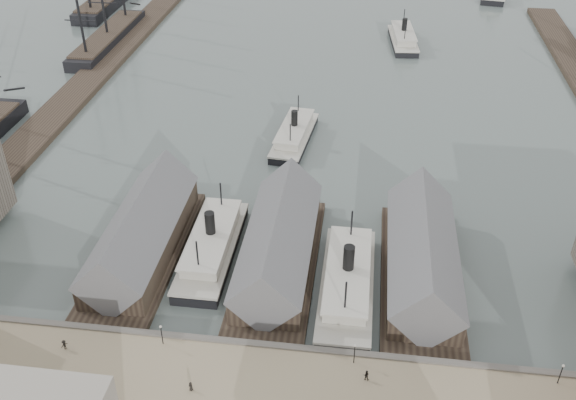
# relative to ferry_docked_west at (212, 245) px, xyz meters

# --- Properties ---
(ground) EXTENTS (900.00, 900.00, 0.00)m
(ground) POSITION_rel_ferry_docked_west_xyz_m (13.00, -18.17, -2.45)
(ground) COLOR #4B5753
(ground) RESTS_ON ground
(seawall) EXTENTS (180.00, 1.20, 2.30)m
(seawall) POSITION_rel_ferry_docked_west_xyz_m (13.00, -23.37, -1.30)
(seawall) COLOR #59544C
(seawall) RESTS_ON ground
(west_wharf) EXTENTS (10.00, 220.00, 1.60)m
(west_wharf) POSITION_rel_ferry_docked_west_xyz_m (-55.00, 81.83, -1.65)
(west_wharf) COLOR #2D231C
(west_wharf) RESTS_ON ground
(ferry_shed_west) EXTENTS (14.00, 42.00, 12.60)m
(ferry_shed_west) POSITION_rel_ferry_docked_west_xyz_m (-13.00, -1.29, 2.19)
(ferry_shed_west) COLOR #2D231C
(ferry_shed_west) RESTS_ON ground
(ferry_shed_center) EXTENTS (14.00, 42.00, 12.60)m
(ferry_shed_center) POSITION_rel_ferry_docked_west_xyz_m (13.00, -1.29, 2.19)
(ferry_shed_center) COLOR #2D231C
(ferry_shed_center) RESTS_ON ground
(ferry_shed_east) EXTENTS (14.00, 42.00, 12.60)m
(ferry_shed_east) POSITION_rel_ferry_docked_west_xyz_m (39.00, -1.29, 2.19)
(ferry_shed_east) COLOR #2D231C
(ferry_shed_east) RESTS_ON ground
(lamp_post_near_w) EXTENTS (0.44, 0.44, 3.92)m
(lamp_post_near_w) POSITION_rel_ferry_docked_west_xyz_m (-2.00, -25.17, 2.27)
(lamp_post_near_w) COLOR black
(lamp_post_near_w) RESTS_ON quay
(lamp_post_near_e) EXTENTS (0.44, 0.44, 3.92)m
(lamp_post_near_e) POSITION_rel_ferry_docked_west_xyz_m (28.00, -25.17, 2.27)
(lamp_post_near_e) COLOR black
(lamp_post_near_e) RESTS_ON quay
(lamp_post_far_e) EXTENTS (0.44, 0.44, 3.92)m
(lamp_post_far_e) POSITION_rel_ferry_docked_west_xyz_m (58.00, -25.17, 2.27)
(lamp_post_far_e) COLOR black
(lamp_post_far_e) RESTS_ON quay
(ferry_docked_west) EXTENTS (8.77, 29.23, 10.44)m
(ferry_docked_west) POSITION_rel_ferry_docked_west_xyz_m (0.00, 0.00, 0.00)
(ferry_docked_west) COLOR black
(ferry_docked_west) RESTS_ON ground
(ferry_docked_east) EXTENTS (9.14, 30.46, 10.88)m
(ferry_docked_east) POSITION_rel_ferry_docked_west_xyz_m (26.00, -7.24, 0.10)
(ferry_docked_east) COLOR black
(ferry_docked_east) RESTS_ON ground
(ferry_open_near) EXTENTS (9.93, 25.70, 8.96)m
(ferry_open_near) POSITION_rel_ferry_docked_west_xyz_m (9.96, 46.90, -0.35)
(ferry_open_near) COLOR black
(ferry_open_near) RESTS_ON ground
(ferry_open_mid) EXTENTS (10.38, 26.81, 9.35)m
(ferry_open_mid) POSITION_rel_ferry_docked_west_xyz_m (37.95, 120.04, -0.26)
(ferry_open_mid) COLOR black
(ferry_open_mid) RESTS_ON ground
(sailing_ship_mid) EXTENTS (9.00, 52.00, 37.00)m
(sailing_ship_mid) POSITION_rel_ferry_docked_west_xyz_m (-60.87, 107.07, 0.20)
(sailing_ship_mid) COLOR black
(sailing_ship_mid) RESTS_ON ground
(pedestrian_2) EXTENTS (1.16, 1.30, 1.75)m
(pedestrian_2) POSITION_rel_ferry_docked_west_xyz_m (-16.84, -28.22, 0.43)
(pedestrian_2) COLOR black
(pedestrian_2) RESTS_ON quay
(pedestrian_4) EXTENTS (0.93, 0.83, 1.60)m
(pedestrian_4) POSITION_rel_ferry_docked_west_xyz_m (4.73, -33.48, 0.35)
(pedestrian_4) COLOR black
(pedestrian_4) RESTS_ON quay
(pedestrian_6) EXTENTS (0.92, 0.74, 1.80)m
(pedestrian_6) POSITION_rel_ferry_docked_west_xyz_m (29.93, -28.16, 0.45)
(pedestrian_6) COLOR black
(pedestrian_6) RESTS_ON quay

